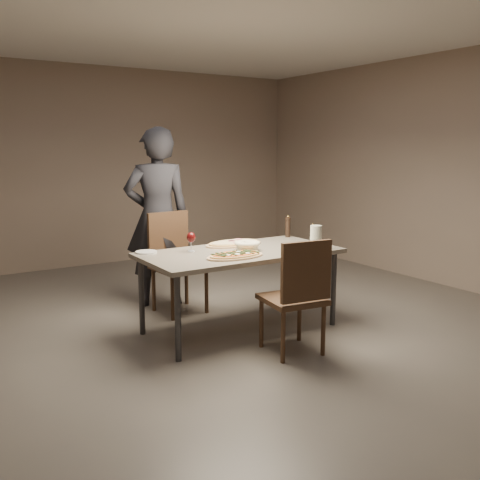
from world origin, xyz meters
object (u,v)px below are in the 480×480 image
zucchini_pizza (235,255)px  chair_near (298,291)px  chair_far (174,256)px  diner (157,217)px  bread_basket (247,245)px  carafe (316,237)px  pepper_mill_left (288,227)px  ham_pizza (234,243)px  dining_table (240,257)px

zucchini_pizza → chair_near: chair_near is taller
chair_far → diner: size_ratio=0.54×
bread_basket → chair_far: size_ratio=0.23×
carafe → diner: 1.76m
bread_basket → chair_near: size_ratio=0.24×
zucchini_pizza → chair_near: 0.65m
pepper_mill_left → ham_pizza: bearing=-173.8°
zucchini_pizza → dining_table: bearing=71.5°
bread_basket → carafe: (0.57, -0.29, 0.06)m
chair_near → bread_basket: bearing=97.6°
dining_table → carafe: bearing=-26.6°
zucchini_pizza → diner: 1.41m
carafe → chair_far: bearing=126.0°
zucchini_pizza → carafe: 0.83m
bread_basket → diner: bearing=106.2°
chair_near → diner: bearing=107.9°
dining_table → carafe: 0.73m
chair_near → dining_table: bearing=102.2°
carafe → chair_near: (-0.57, -0.46, -0.32)m
ham_pizza → chair_near: bearing=-110.8°
ham_pizza → diner: size_ratio=0.31×
zucchini_pizza → pepper_mill_left: size_ratio=2.34×
dining_table → ham_pizza: (0.11, 0.28, 0.07)m
ham_pizza → chair_far: chair_far is taller
diner → dining_table: bearing=119.7°
bread_basket → carafe: bearing=-26.9°
ham_pizza → carafe: carafe is taller
bread_basket → carafe: carafe is taller
ham_pizza → bread_basket: 0.31m
dining_table → bread_basket: bread_basket is taller
chair_far → chair_near: bearing=96.1°
bread_basket → pepper_mill_left: bearing=26.7°
dining_table → bread_basket: (0.06, -0.03, 0.11)m
dining_table → chair_far: (-0.24, 0.88, -0.12)m
dining_table → bread_basket: bearing=-23.8°
dining_table → chair_near: bearing=-85.6°
dining_table → diner: bearing=103.8°
dining_table → ham_pizza: 0.31m
chair_far → zucchini_pizza: bearing=88.5°
dining_table → chair_near: (0.06, -0.78, -0.15)m
ham_pizza → chair_far: bearing=101.6°
zucchini_pizza → ham_pizza: bearing=81.7°
bread_basket → pepper_mill_left: size_ratio=1.03×
ham_pizza → carafe: bearing=-66.9°
dining_table → chair_far: bearing=105.2°
pepper_mill_left → chair_far: 1.22m
ham_pizza → bread_basket: bearing=-116.6°
zucchini_pizza → bread_basket: (0.25, 0.19, 0.03)m
carafe → chair_near: carafe is taller
chair_near → chair_far: size_ratio=0.95×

